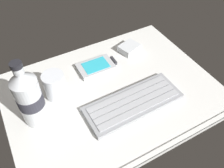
{
  "coord_description": "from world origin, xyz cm",
  "views": [
    {
      "loc": [
        -22.63,
        -41.45,
        54.11
      ],
      "look_at": [
        0.0,
        0.0,
        3.0
      ],
      "focal_mm": 36.97,
      "sensor_mm": 36.0,
      "label": 1
    }
  ],
  "objects_px": {
    "water_bottle": "(29,98)",
    "juice_cup": "(55,87)",
    "keyboard": "(133,103)",
    "handheld_device": "(98,66)",
    "charger_block": "(129,48)"
  },
  "relations": [
    {
      "from": "water_bottle",
      "to": "juice_cup",
      "type": "bearing_deg",
      "value": 35.18
    },
    {
      "from": "keyboard",
      "to": "water_bottle",
      "type": "bearing_deg",
      "value": 161.58
    },
    {
      "from": "handheld_device",
      "to": "water_bottle",
      "type": "relative_size",
      "value": 0.62
    },
    {
      "from": "keyboard",
      "to": "handheld_device",
      "type": "distance_m",
      "value": 0.19
    },
    {
      "from": "keyboard",
      "to": "water_bottle",
      "type": "height_order",
      "value": "water_bottle"
    },
    {
      "from": "handheld_device",
      "to": "water_bottle",
      "type": "height_order",
      "value": "water_bottle"
    },
    {
      "from": "juice_cup",
      "to": "charger_block",
      "type": "distance_m",
      "value": 0.32
    },
    {
      "from": "water_bottle",
      "to": "handheld_device",
      "type": "bearing_deg",
      "value": 23.74
    },
    {
      "from": "juice_cup",
      "to": "water_bottle",
      "type": "bearing_deg",
      "value": -144.82
    },
    {
      "from": "juice_cup",
      "to": "water_bottle",
      "type": "relative_size",
      "value": 0.41
    },
    {
      "from": "keyboard",
      "to": "water_bottle",
      "type": "distance_m",
      "value": 0.29
    },
    {
      "from": "keyboard",
      "to": "water_bottle",
      "type": "relative_size",
      "value": 1.4
    },
    {
      "from": "handheld_device",
      "to": "charger_block",
      "type": "distance_m",
      "value": 0.14
    },
    {
      "from": "keyboard",
      "to": "charger_block",
      "type": "height_order",
      "value": "charger_block"
    },
    {
      "from": "water_bottle",
      "to": "charger_block",
      "type": "height_order",
      "value": "water_bottle"
    }
  ]
}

